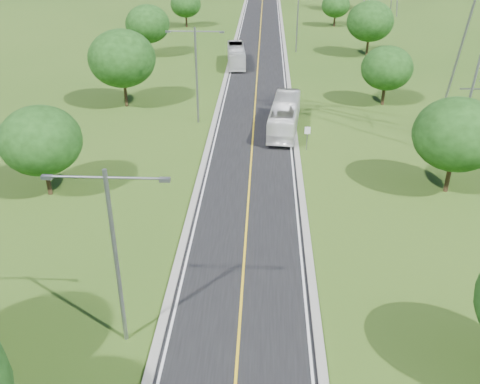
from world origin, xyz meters
name	(u,v)px	position (x,y,z in m)	size (l,w,h in m)	color
ground	(257,83)	(0.00, 60.00, 0.00)	(260.00, 260.00, 0.00)	#2B4D15
road	(257,71)	(0.00, 66.00, 0.03)	(8.00, 150.00, 0.06)	black
curb_left	(228,70)	(-4.25, 66.00, 0.11)	(0.50, 150.00, 0.22)	gray
curb_right	(287,71)	(4.25, 66.00, 0.11)	(0.50, 150.00, 0.22)	gray
speed_limit_sign	(307,134)	(5.20, 37.98, 1.60)	(0.55, 0.09, 2.40)	slate
streetlight_near_left	(114,245)	(-6.00, 12.00, 5.94)	(5.90, 0.25, 10.00)	slate
streetlight_mid_left	(196,68)	(-6.00, 45.00, 5.94)	(5.90, 0.25, 10.00)	slate
streetlight_far_right	(298,14)	(6.00, 78.00, 5.94)	(5.90, 0.25, 10.00)	slate
tree_lb	(41,141)	(-16.00, 28.00, 4.64)	(6.30, 6.30, 7.33)	black
tree_lc	(122,58)	(-15.00, 50.00, 5.58)	(7.56, 7.56, 8.79)	black
tree_ld	(148,24)	(-17.00, 74.00, 4.95)	(6.72, 6.72, 7.82)	black
tree_le	(186,4)	(-14.50, 98.00, 4.33)	(5.88, 5.88, 6.84)	black
tree_rb	(457,134)	(16.00, 30.00, 4.95)	(6.72, 6.72, 7.82)	black
tree_rc	(387,68)	(15.00, 52.00, 4.33)	(5.88, 5.88, 6.84)	black
tree_rd	(370,21)	(17.00, 76.00, 5.27)	(7.14, 7.14, 8.30)	black
tree_re	(336,5)	(14.50, 100.00, 4.02)	(5.46, 5.46, 6.35)	black
bus_outbound	(285,116)	(3.20, 43.07, 1.60)	(2.59, 11.08, 3.09)	white
bus_inbound	(236,55)	(-3.20, 69.17, 1.47)	(2.36, 10.10, 2.81)	silver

